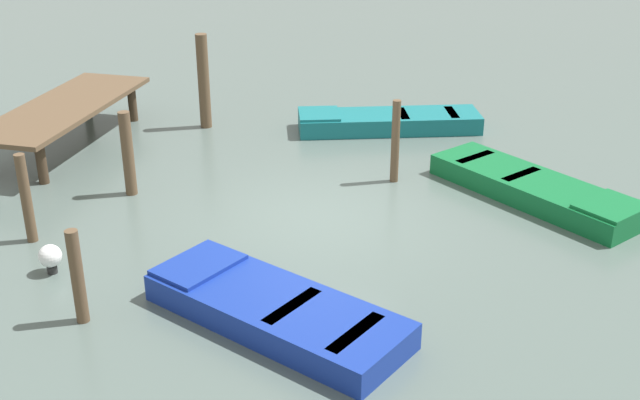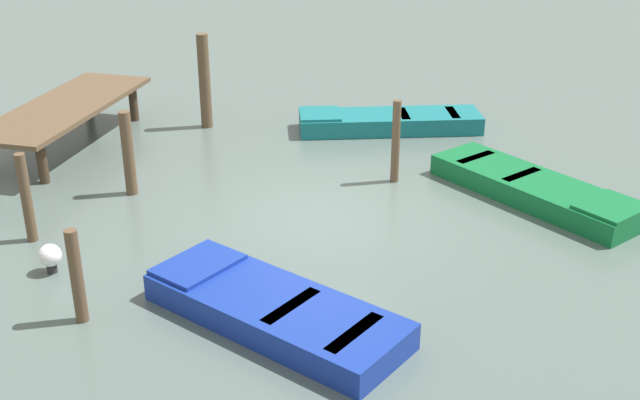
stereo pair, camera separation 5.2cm
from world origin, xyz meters
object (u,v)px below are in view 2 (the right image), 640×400
object	(u,v)px
mooring_piling_far_right	(205,81)
marker_buoy	(50,256)
rowboat_blue	(273,309)
mooring_piling_far_left	(77,276)
rowboat_teal	(388,121)
mooring_piling_near_left	(128,153)
mooring_piling_center	(396,142)
mooring_piling_near_right	(26,198)
dock_segment	(65,110)
rowboat_green	(536,189)

from	to	relation	value
mooring_piling_far_right	marker_buoy	bearing A→B (deg)	-174.30
rowboat_blue	mooring_piling_far_left	size ratio (longest dim) A/B	2.89
rowboat_teal	mooring_piling_near_left	size ratio (longest dim) A/B	2.62
mooring_piling_center	mooring_piling_near_right	world-z (taller)	mooring_piling_center
rowboat_blue	marker_buoy	xyz separation A→B (m)	(0.24, 3.81, 0.07)
dock_segment	mooring_piling_near_right	distance (m)	4.59
rowboat_blue	mooring_piling_far_left	xyz separation A→B (m)	(-0.80, 2.58, 0.49)
mooring_piling_near_left	mooring_piling_center	size ratio (longest dim) A/B	0.98
marker_buoy	rowboat_teal	bearing A→B (deg)	-22.62
mooring_piling_far_right	mooring_piling_far_left	bearing A→B (deg)	-166.55
rowboat_green	mooring_piling_near_right	xyz separation A→B (m)	(-4.36, 7.92, 0.56)
dock_segment	rowboat_blue	xyz separation A→B (m)	(-5.17, -6.83, -0.62)
dock_segment	marker_buoy	size ratio (longest dim) A/B	10.49
mooring_piling_far_left	mooring_piling_center	world-z (taller)	mooring_piling_center
dock_segment	mooring_piling_far_right	distance (m)	3.16
mooring_piling_near_right	marker_buoy	distance (m)	1.37
rowboat_blue	mooring_piling_far_right	size ratio (longest dim) A/B	1.87
rowboat_blue	mooring_piling_near_right	world-z (taller)	mooring_piling_near_right
rowboat_blue	mooring_piling_near_left	bearing A→B (deg)	-18.88
rowboat_teal	mooring_piling_far_right	world-z (taller)	mooring_piling_far_right
mooring_piling_center	marker_buoy	xyz separation A→B (m)	(-5.23, 4.24, -0.55)
mooring_piling_far_right	mooring_piling_near_right	size ratio (longest dim) A/B	1.40
rowboat_blue	mooring_piling_center	bearing A→B (deg)	-75.01
rowboat_teal	dock_segment	bearing A→B (deg)	4.40
rowboat_green	mooring_piling_center	world-z (taller)	mooring_piling_center
mooring_piling_near_left	mooring_piling_center	bearing A→B (deg)	-65.02
mooring_piling_far_left	mooring_piling_far_right	world-z (taller)	mooring_piling_far_right
mooring_piling_far_left	mooring_piling_far_right	bearing A→B (deg)	13.45
mooring_piling_far_right	marker_buoy	xyz separation A→B (m)	(-7.06, -0.71, -0.81)
rowboat_teal	mooring_piling_far_left	xyz separation A→B (m)	(-9.19, 2.17, 0.49)
dock_segment	rowboat_teal	bearing A→B (deg)	-67.34
rowboat_blue	rowboat_teal	distance (m)	8.40
mooring_piling_near_right	mooring_piling_center	bearing A→B (deg)	-49.81
mooring_piling_far_left	mooring_piling_center	size ratio (longest dim) A/B	0.85
rowboat_blue	mooring_piling_near_left	world-z (taller)	mooring_piling_near_left
rowboat_green	mooring_piling_far_left	distance (m)	8.47
rowboat_blue	mooring_piling_center	xyz separation A→B (m)	(5.47, -0.43, 0.62)
rowboat_green	mooring_piling_near_left	world-z (taller)	mooring_piling_near_left
rowboat_teal	mooring_piling_near_right	world-z (taller)	mooring_piling_near_right
marker_buoy	mooring_piling_center	bearing A→B (deg)	-39.00
rowboat_blue	mooring_piling_center	size ratio (longest dim) A/B	2.47
dock_segment	mooring_piling_near_right	world-z (taller)	mooring_piling_near_right
mooring_piling_near_right	mooring_piling_near_left	bearing A→B (deg)	-14.66
rowboat_green	mooring_piling_far_left	xyz separation A→B (m)	(-6.23, 5.72, 0.49)
mooring_piling_far_left	rowboat_green	bearing A→B (deg)	-42.56
rowboat_blue	mooring_piling_far_left	distance (m)	2.74
rowboat_green	mooring_piling_near_right	size ratio (longest dim) A/B	2.67
rowboat_blue	marker_buoy	size ratio (longest dim) A/B	8.54
mooring_piling_far_left	dock_segment	bearing A→B (deg)	35.52
rowboat_teal	marker_buoy	xyz separation A→B (m)	(-8.15, 3.40, 0.07)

